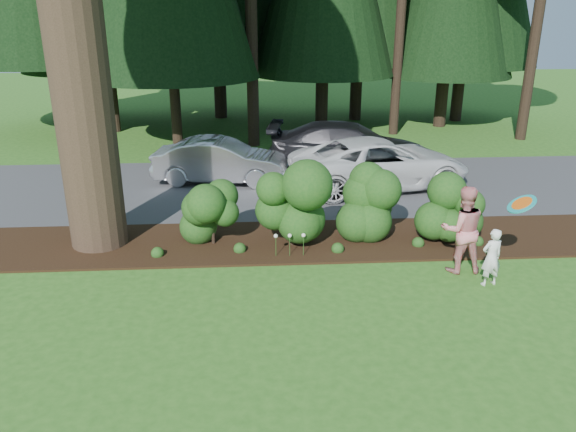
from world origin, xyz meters
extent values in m
plane|color=#2A5B1A|center=(0.00, 0.00, 0.00)|extent=(80.00, 80.00, 0.00)
cube|color=black|center=(0.00, 3.25, 0.03)|extent=(16.00, 2.50, 0.05)
cube|color=#38383A|center=(0.00, 7.50, 0.01)|extent=(22.00, 6.00, 0.03)
sphere|color=#1A4615|center=(-2.00, 3.20, 0.66)|extent=(1.08, 1.08, 1.08)
cylinder|color=black|center=(-2.00, 3.20, 0.15)|extent=(0.08, 0.08, 0.30)
sphere|color=#1A4615|center=(-0.20, 3.00, 0.94)|extent=(1.35, 1.35, 1.35)
cylinder|color=black|center=(-0.20, 3.00, 0.15)|extent=(0.08, 0.08, 0.30)
sphere|color=#1A4615|center=(1.60, 3.30, 0.83)|extent=(1.26, 1.26, 1.26)
cylinder|color=black|center=(1.60, 3.30, 0.15)|extent=(0.08, 0.08, 0.30)
sphere|color=#1A4615|center=(3.40, 3.10, 0.72)|extent=(1.17, 1.17, 1.17)
cylinder|color=black|center=(3.40, 3.10, 0.15)|extent=(0.08, 0.08, 0.30)
cylinder|color=#1A4615|center=(-0.60, 2.40, 0.25)|extent=(0.01, 0.01, 0.50)
sphere|color=white|center=(-0.60, 2.40, 0.52)|extent=(0.09, 0.09, 0.09)
cylinder|color=#1A4615|center=(-0.30, 2.40, 0.25)|extent=(0.01, 0.01, 0.50)
sphere|color=white|center=(-0.30, 2.40, 0.52)|extent=(0.09, 0.09, 0.09)
cylinder|color=#1A4615|center=(0.00, 2.40, 0.25)|extent=(0.01, 0.01, 0.50)
sphere|color=white|center=(0.00, 2.40, 0.52)|extent=(0.09, 0.09, 0.09)
cylinder|color=black|center=(-9.50, 14.00, 4.90)|extent=(0.50, 0.50, 9.80)
cylinder|color=black|center=(-7.00, 14.50, 4.55)|extent=(0.50, 0.50, 9.10)
cylinder|color=black|center=(-4.00, 15.00, 5.25)|extent=(0.50, 0.50, 10.50)
cylinder|color=black|center=(-1.00, 13.50, 4.38)|extent=(0.50, 0.50, 8.75)
cylinder|color=black|center=(5.00, 15.50, 4.72)|extent=(0.50, 0.50, 9.45)
cylinder|color=black|center=(10.00, 16.00, 4.90)|extent=(0.50, 0.50, 9.80)
cylinder|color=black|center=(-2.50, 18.00, 5.25)|extent=(0.50, 0.50, 10.50)
cylinder|color=black|center=(8.50, 18.50, 5.07)|extent=(0.50, 0.50, 10.15)
imported|color=#B3B2B7|center=(-2.04, 8.06, 0.70)|extent=(4.25, 2.00, 1.35)
imported|color=silver|center=(2.72, 7.25, 0.77)|extent=(5.71, 3.49, 1.48)
imported|color=black|center=(2.14, 9.24, 0.80)|extent=(5.61, 3.03, 1.54)
imported|color=white|center=(3.52, 0.88, 0.59)|extent=(0.48, 0.37, 1.18)
imported|color=red|center=(3.15, 1.55, 0.92)|extent=(0.91, 0.71, 1.83)
cylinder|color=teal|center=(3.86, 0.69, 1.75)|extent=(0.48, 0.54, 0.31)
cylinder|color=orange|center=(3.86, 0.69, 1.76)|extent=(0.34, 0.38, 0.22)
camera|label=1|loc=(-1.06, -8.74, 5.15)|focal=35.00mm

